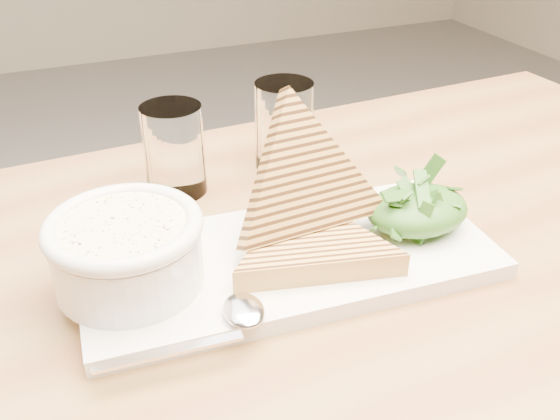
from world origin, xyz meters
name	(u,v)px	position (x,y,z in m)	size (l,w,h in m)	color
table_top	(348,313)	(-0.08, -0.18, 0.73)	(1.16, 0.77, 0.04)	olive
table_leg_br	(497,287)	(0.45, 0.16, 0.36)	(0.06, 0.06, 0.71)	olive
platter	(289,259)	(-0.11, -0.12, 0.76)	(0.37, 0.17, 0.02)	white
soup_bowl	(128,258)	(-0.25, -0.11, 0.80)	(0.12, 0.12, 0.05)	white
soup	(123,228)	(-0.25, -0.11, 0.82)	(0.10, 0.10, 0.01)	beige
bowl_rim	(123,226)	(-0.25, -0.11, 0.83)	(0.13, 0.13, 0.01)	white
sandwich_flat	(312,245)	(-0.10, -0.13, 0.78)	(0.17, 0.17, 0.02)	#B5843D
sandwich_lean	(305,183)	(-0.09, -0.10, 0.83)	(0.17, 0.17, 0.10)	#B5843D
salad_base	(417,210)	(0.02, -0.13, 0.79)	(0.10, 0.08, 0.04)	#183911
arugula_pile	(418,203)	(0.02, -0.13, 0.80)	(0.11, 0.10, 0.05)	#387422
spoon_bowl	(244,310)	(-0.18, -0.19, 0.78)	(0.03, 0.04, 0.01)	silver
spoon_handle	(169,352)	(-0.25, -0.21, 0.77)	(0.11, 0.01, 0.00)	silver
glass_near	(174,150)	(-0.17, 0.06, 0.80)	(0.07, 0.07, 0.10)	white
glass_far	(284,126)	(-0.04, 0.07, 0.81)	(0.07, 0.07, 0.10)	white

